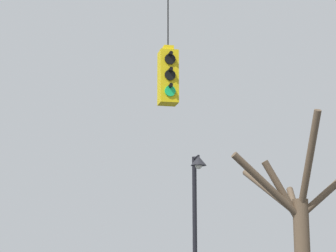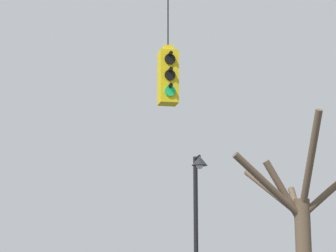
{
  "view_description": "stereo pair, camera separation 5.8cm",
  "coord_description": "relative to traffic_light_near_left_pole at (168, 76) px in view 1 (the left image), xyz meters",
  "views": [
    {
      "loc": [
        -0.88,
        -11.0,
        1.81
      ],
      "look_at": [
        1.54,
        0.45,
        4.26
      ],
      "focal_mm": 70.0,
      "sensor_mm": 36.0,
      "label": 1
    },
    {
      "loc": [
        -0.82,
        -11.01,
        1.81
      ],
      "look_at": [
        1.54,
        0.45,
        4.26
      ],
      "focal_mm": 70.0,
      "sensor_mm": 36.0,
      "label": 2
    }
  ],
  "objects": [
    {
      "name": "bare_tree",
      "position": [
        5.3,
        6.74,
        -2.35
      ],
      "size": [
        4.05,
        4.69,
        6.05
      ],
      "color": "brown",
      "rests_on": "ground_plane"
    },
    {
      "name": "street_lamp",
      "position": [
        1.93,
        5.47,
        -1.92
      ],
      "size": [
        0.42,
        0.74,
        4.64
      ],
      "color": "black",
      "rests_on": "ground_plane"
    },
    {
      "name": "traffic_light_near_left_pole",
      "position": [
        0.0,
        0.0,
        0.0
      ],
      "size": [
        0.34,
        0.46,
        2.6
      ],
      "color": "yellow"
    }
  ]
}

